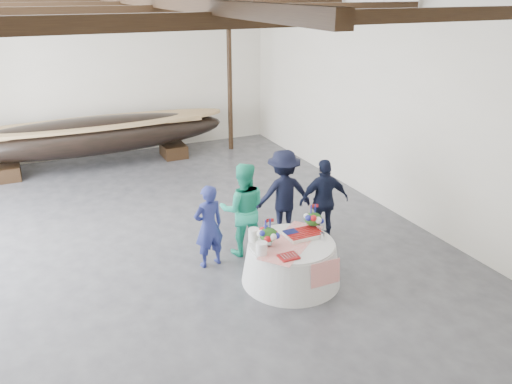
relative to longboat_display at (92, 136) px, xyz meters
name	(u,v)px	position (x,y,z in m)	size (l,w,h in m)	color
floor	(160,238)	(0.52, -4.91, -0.88)	(10.00, 12.00, 0.01)	#3D3D42
wall_back	(100,77)	(0.52, 1.09, 1.37)	(10.00, 0.02, 4.50)	silver
wall_front	(335,305)	(0.52, -10.91, 1.37)	(10.00, 0.02, 4.50)	silver
wall_right	(377,102)	(5.52, -4.91, 1.37)	(0.02, 12.00, 4.50)	silver
pavilion_structure	(132,22)	(0.52, -4.07, 3.12)	(9.80, 11.76, 4.50)	black
longboat_display	(92,136)	(0.00, 0.00, 0.00)	(7.37, 1.47, 1.38)	black
banquet_table	(291,261)	(2.13, -7.32, -0.53)	(1.66, 1.66, 0.71)	silver
tabletop_items	(290,231)	(2.14, -7.20, -0.02)	(1.54, 1.39, 0.40)	red
guest_woman_blue	(209,226)	(1.06, -6.28, -0.12)	(0.55, 0.36, 1.52)	navy
guest_woman_teal	(243,209)	(1.78, -6.11, -0.01)	(0.85, 0.66, 1.75)	#22B088
guest_man_left	(283,194)	(2.76, -5.80, 0.00)	(1.14, 0.66, 1.77)	black
guest_man_right	(324,201)	(3.39, -6.28, -0.06)	(0.96, 0.40, 1.64)	black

